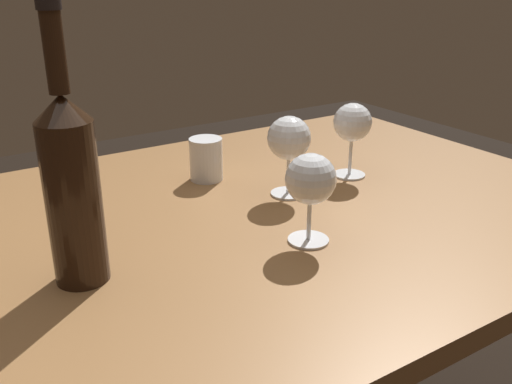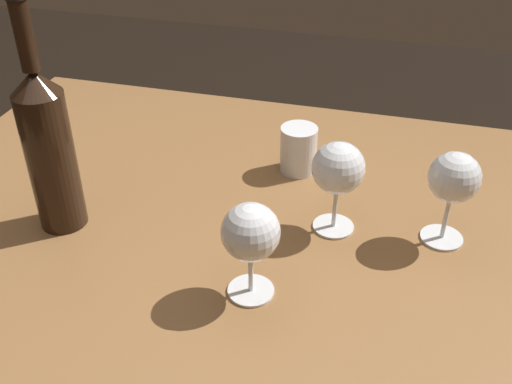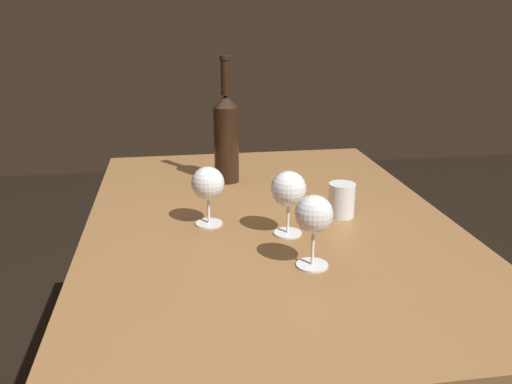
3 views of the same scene
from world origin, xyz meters
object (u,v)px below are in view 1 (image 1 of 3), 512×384
(wine_glass_left, at_px, (311,181))
(wine_glass_right, at_px, (289,140))
(wine_bottle, at_px, (72,185))
(water_tumbler, at_px, (206,161))
(wine_glass_centre, at_px, (352,125))

(wine_glass_left, bearing_deg, wine_glass_right, 63.65)
(wine_glass_left, bearing_deg, wine_bottle, 166.72)
(wine_bottle, bearing_deg, wine_glass_right, 13.06)
(wine_glass_right, relative_size, water_tumbler, 1.77)
(wine_glass_left, bearing_deg, wine_glass_centre, 36.95)
(wine_glass_right, distance_m, wine_bottle, 0.44)
(wine_glass_left, xyz_separation_m, wine_glass_centre, (0.26, 0.19, 0.01))
(wine_glass_right, distance_m, water_tumbler, 0.19)
(water_tumbler, bearing_deg, wine_bottle, -142.50)
(wine_bottle, relative_size, water_tumbler, 4.32)
(water_tumbler, bearing_deg, wine_glass_left, -89.46)
(wine_glass_right, height_order, wine_glass_centre, same)
(wine_glass_centre, relative_size, water_tumbler, 1.77)
(wine_glass_right, height_order, wine_bottle, wine_bottle)
(wine_glass_left, xyz_separation_m, water_tumbler, (-0.00, 0.34, -0.06))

